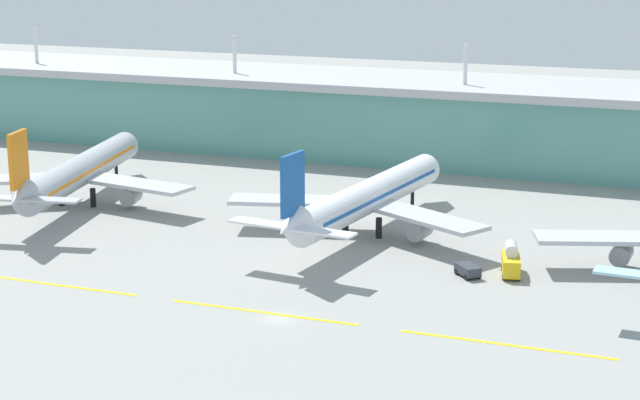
# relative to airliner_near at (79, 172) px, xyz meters

# --- Properties ---
(ground_plane) EXTENTS (600.00, 600.00, 0.00)m
(ground_plane) POSITION_rel_airliner_near_xyz_m (60.97, -45.21, -6.45)
(ground_plane) COLOR gray
(terminal_building) EXTENTS (288.00, 34.00, 27.55)m
(terminal_building) POSITION_rel_airliner_near_xyz_m (60.97, 65.78, 3.03)
(terminal_building) COLOR #5B9E93
(terminal_building) RESTS_ON ground
(airliner_near) EXTENTS (47.80, 60.78, 18.90)m
(airliner_near) POSITION_rel_airliner_near_xyz_m (0.00, 0.00, 0.00)
(airliner_near) COLOR #ADB2BC
(airliner_near) RESTS_ON ground
(airliner_middle) EXTENTS (48.42, 61.08, 18.90)m
(airliner_middle) POSITION_rel_airliner_near_xyz_m (58.37, -0.28, -0.00)
(airliner_middle) COLOR white
(airliner_middle) RESTS_ON ground
(taxiway_stripe_mid_west) EXTENTS (28.00, 0.70, 0.04)m
(taxiway_stripe_mid_west) POSITION_rel_airliner_near_xyz_m (23.97, -43.68, -6.43)
(taxiway_stripe_mid_west) COLOR yellow
(taxiway_stripe_mid_west) RESTS_ON ground
(taxiway_stripe_centre) EXTENTS (28.00, 0.70, 0.04)m
(taxiway_stripe_centre) POSITION_rel_airliner_near_xyz_m (57.97, -43.68, -6.43)
(taxiway_stripe_centre) COLOR yellow
(taxiway_stripe_centre) RESTS_ON ground
(taxiway_stripe_mid_east) EXTENTS (28.00, 0.70, 0.04)m
(taxiway_stripe_mid_east) POSITION_rel_airliner_near_xyz_m (91.97, -43.68, -6.43)
(taxiway_stripe_mid_east) COLOR yellow
(taxiway_stripe_mid_east) RESTS_ON ground
(fuel_truck) EXTENTS (4.25, 7.61, 4.95)m
(fuel_truck) POSITION_rel_airliner_near_xyz_m (86.63, -14.46, -4.18)
(fuel_truck) COLOR gold
(fuel_truck) RESTS_ON ground
(pushback_tug) EXTENTS (4.75, 4.86, 1.85)m
(pushback_tug) POSITION_rel_airliner_near_xyz_m (80.69, -17.75, -5.35)
(pushback_tug) COLOR #333842
(pushback_tug) RESTS_ON ground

